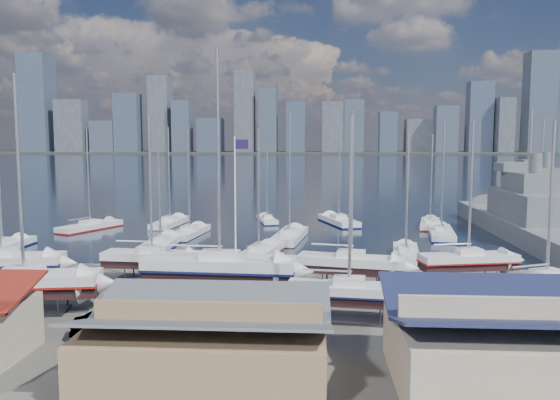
# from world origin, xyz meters

# --- Properties ---
(ground) EXTENTS (1400.00, 1400.00, 0.00)m
(ground) POSITION_xyz_m (0.00, -10.00, 0.00)
(ground) COLOR #605E59
(ground) RESTS_ON ground
(water) EXTENTS (1400.00, 600.00, 0.40)m
(water) POSITION_xyz_m (0.00, 300.00, -0.15)
(water) COLOR #182237
(water) RESTS_ON ground
(far_shore) EXTENTS (1400.00, 80.00, 2.20)m
(far_shore) POSITION_xyz_m (0.00, 560.00, 1.10)
(far_shore) COLOR #2D332D
(far_shore) RESTS_ON ground
(skyline) EXTENTS (639.14, 43.80, 107.69)m
(skyline) POSITION_xyz_m (-7.83, 553.76, 39.09)
(skyline) COLOR #475166
(skyline) RESTS_ON far_shore
(shed_grey) EXTENTS (12.60, 8.40, 4.17)m
(shed_grey) POSITION_xyz_m (0.00, -26.00, 2.15)
(shed_grey) COLOR #8C6B4C
(shed_grey) RESTS_ON ground
(shed_blue) EXTENTS (13.65, 9.45, 4.71)m
(shed_blue) POSITION_xyz_m (16.00, -26.00, 2.42)
(shed_blue) COLOR #BFB293
(shed_blue) RESTS_ON ground
(sailboat_cradle_0) EXTENTS (10.37, 4.20, 16.26)m
(sailboat_cradle_0) POSITION_xyz_m (-20.82, -9.34, 2.08)
(sailboat_cradle_0) COLOR #2D2D33
(sailboat_cradle_0) RESTS_ON ground
(sailboat_cradle_1) EXTENTS (10.86, 4.61, 16.93)m
(sailboat_cradle_1) POSITION_xyz_m (-15.27, -15.87, 2.12)
(sailboat_cradle_1) COLOR #2D2D33
(sailboat_cradle_1) RESTS_ON ground
(sailboat_cradle_2) EXTENTS (8.82, 3.03, 14.30)m
(sailboat_cradle_2) POSITION_xyz_m (-8.85, -6.27, 1.99)
(sailboat_cradle_2) COLOR #2D2D33
(sailboat_cradle_2) RESTS_ON ground
(sailboat_cradle_3) EXTENTS (12.30, 4.08, 19.33)m
(sailboat_cradle_3) POSITION_xyz_m (-2.04, -10.77, 2.24)
(sailboat_cradle_3) COLOR #2D2D33
(sailboat_cradle_3) RESTS_ON ground
(sailboat_cradle_4) EXTENTS (9.31, 4.32, 14.77)m
(sailboat_cradle_4) POSITION_xyz_m (8.55, -7.35, 2.01)
(sailboat_cradle_4) COLOR #2D2D33
(sailboat_cradle_4) RESTS_ON ground
(sailboat_cradle_5) EXTENTS (8.76, 3.36, 13.97)m
(sailboat_cradle_5) POSITION_xyz_m (7.83, -16.26, 1.97)
(sailboat_cradle_5) COLOR #2D2D33
(sailboat_cradle_5) RESTS_ON ground
(sailboat_cradle_6) EXTENTS (8.82, 4.04, 13.93)m
(sailboat_cradle_6) POSITION_xyz_m (18.82, -5.33, 1.96)
(sailboat_cradle_6) COLOR #2D2D33
(sailboat_cradle_6) RESTS_ON ground
(sailboat_cradle_7) EXTENTS (8.53, 5.41, 13.71)m
(sailboat_cradle_7) POSITION_xyz_m (22.27, -12.99, 1.96)
(sailboat_cradle_7) COLOR #2D2D33
(sailboat_cradle_7) RESTS_ON ground
(sailboat_moored_0) EXTENTS (2.95, 10.00, 14.88)m
(sailboat_moored_0) POSITION_xyz_m (-29.68, 5.72, 0.31)
(sailboat_moored_0) COLOR black
(sailboat_moored_0) RESTS_ON water
(sailboat_moored_1) EXTENTS (6.67, 10.34, 15.04)m
(sailboat_moored_1) POSITION_xyz_m (-25.91, 20.86, 0.31)
(sailboat_moored_1) COLOR black
(sailboat_moored_1) RESTS_ON water
(sailboat_moored_2) EXTENTS (3.75, 10.20, 15.06)m
(sailboat_moored_2) POSITION_xyz_m (-15.66, 25.11, 0.32)
(sailboat_moored_2) COLOR black
(sailboat_moored_2) RESTS_ON water
(sailboat_moored_3) EXTENTS (2.97, 10.48, 15.65)m
(sailboat_moored_3) POSITION_xyz_m (-12.24, 8.11, 0.31)
(sailboat_moored_3) COLOR black
(sailboat_moored_3) RESTS_ON water
(sailboat_moored_4) EXTENTS (3.82, 9.90, 14.57)m
(sailboat_moored_4) POSITION_xyz_m (-10.84, 16.79, 0.32)
(sailboat_moored_4) COLOR black
(sailboat_moored_4) RESTS_ON water
(sailboat_moored_5) EXTENTS (4.06, 8.08, 11.64)m
(sailboat_moored_5) POSITION_xyz_m (-1.75, 29.57, 0.31)
(sailboat_moored_5) COLOR black
(sailboat_moored_5) RESTS_ON water
(sailboat_moored_6) EXTENTS (4.88, 9.92, 14.29)m
(sailboat_moored_6) POSITION_xyz_m (-0.44, 4.07, 0.31)
(sailboat_moored_6) COLOR black
(sailboat_moored_6) RESTS_ON water
(sailboat_moored_7) EXTENTS (4.54, 11.26, 16.52)m
(sailboat_moored_7) POSITION_xyz_m (2.38, 14.36, 0.32)
(sailboat_moored_7) COLOR black
(sailboat_moored_7) RESTS_ON water
(sailboat_moored_8) EXTENTS (6.21, 10.99, 15.85)m
(sailboat_moored_8) POSITION_xyz_m (9.09, 28.44, 0.31)
(sailboat_moored_8) COLOR black
(sailboat_moored_8) RESTS_ON water
(sailboat_moored_9) EXTENTS (3.87, 9.54, 13.99)m
(sailboat_moored_9) POSITION_xyz_m (15.17, 4.89, 0.32)
(sailboat_moored_9) COLOR black
(sailboat_moored_9) RESTS_ON water
(sailboat_moored_10) EXTENTS (4.53, 10.91, 15.82)m
(sailboat_moored_10) POSITION_xyz_m (21.89, 18.21, 0.31)
(sailboat_moored_10) COLOR black
(sailboat_moored_10) RESTS_ON water
(sailboat_moored_11) EXTENTS (4.61, 9.70, 13.98)m
(sailboat_moored_11) POSITION_xyz_m (22.17, 26.32, 0.31)
(sailboat_moored_11) COLOR black
(sailboat_moored_11) RESTS_ON water
(naval_ship_east) EXTENTS (7.74, 43.71, 17.92)m
(naval_ship_east) POSITION_xyz_m (32.63, 18.27, 1.66)
(naval_ship_east) COLOR #595F63
(naval_ship_east) RESTS_ON water
(naval_ship_west) EXTENTS (6.47, 38.28, 17.44)m
(naval_ship_west) POSITION_xyz_m (43.05, 40.26, 1.67)
(naval_ship_west) COLOR #595F63
(naval_ship_west) RESTS_ON water
(car_a) EXTENTS (2.43, 4.53, 1.46)m
(car_a) POSITION_xyz_m (-8.45, -18.50, 0.73)
(car_a) COLOR gray
(car_a) RESTS_ON ground
(car_b) EXTENTS (5.15, 2.82, 1.61)m
(car_b) POSITION_xyz_m (-7.18, -20.35, 0.80)
(car_b) COLOR gray
(car_b) RESTS_ON ground
(car_c) EXTENTS (2.66, 5.19, 1.40)m
(car_c) POSITION_xyz_m (-0.80, -18.63, 0.70)
(car_c) COLOR gray
(car_c) RESTS_ON ground
(car_d) EXTENTS (2.93, 5.17, 1.41)m
(car_d) POSITION_xyz_m (2.93, -20.30, 0.71)
(car_d) COLOR gray
(car_d) RESTS_ON ground
(flagpole) EXTENTS (1.12, 0.12, 12.68)m
(flagpole) POSITION_xyz_m (-0.70, -10.47, 7.34)
(flagpole) COLOR white
(flagpole) RESTS_ON ground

